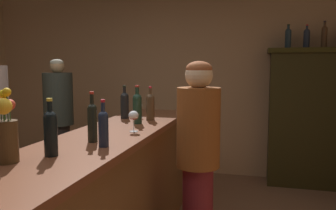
{
  "coord_description": "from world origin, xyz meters",
  "views": [
    {
      "loc": [
        1.32,
        -1.96,
        1.52
      ],
      "look_at": [
        0.7,
        0.44,
        1.25
      ],
      "focal_mm": 36.22,
      "sensor_mm": 36.0,
      "label": 1
    }
  ],
  "objects_px": {
    "wine_bottle_syrah": "(137,107)",
    "display_bottle_midleft": "(307,37)",
    "wine_bottle_chardonnay": "(92,120)",
    "bartender": "(198,153)",
    "wine_bottle_riesling": "(103,127)",
    "display_bottle_left": "(288,37)",
    "patron_redhead": "(59,120)",
    "display_cabinet": "(312,116)",
    "wine_bottle_pinot": "(51,131)",
    "wine_bottle_rose": "(125,104)",
    "display_bottle_center": "(324,36)",
    "wine_bottle_merlot": "(150,105)",
    "wine_glass_mid": "(139,107)",
    "bar_counter": "(105,205)",
    "flower_arrangement": "(6,130)",
    "wine_glass_front": "(134,117)"
  },
  "relations": [
    {
      "from": "wine_bottle_rose",
      "to": "patron_redhead",
      "type": "xyz_separation_m",
      "value": [
        -1.12,
        0.64,
        -0.29
      ]
    },
    {
      "from": "wine_bottle_riesling",
      "to": "display_bottle_midleft",
      "type": "distance_m",
      "value": 3.16
    },
    {
      "from": "flower_arrangement",
      "to": "wine_bottle_merlot",
      "type": "bearing_deg",
      "value": 79.47
    },
    {
      "from": "wine_bottle_rose",
      "to": "wine_bottle_merlot",
      "type": "relative_size",
      "value": 1.01
    },
    {
      "from": "bar_counter",
      "to": "bartender",
      "type": "height_order",
      "value": "bartender"
    },
    {
      "from": "display_cabinet",
      "to": "display_bottle_left",
      "type": "height_order",
      "value": "display_bottle_left"
    },
    {
      "from": "patron_redhead",
      "to": "wine_bottle_riesling",
      "type": "bearing_deg",
      "value": 14.07
    },
    {
      "from": "bar_counter",
      "to": "display_bottle_left",
      "type": "height_order",
      "value": "display_bottle_left"
    },
    {
      "from": "display_cabinet",
      "to": "wine_bottle_chardonnay",
      "type": "distance_m",
      "value": 3.12
    },
    {
      "from": "wine_bottle_syrah",
      "to": "wine_glass_mid",
      "type": "bearing_deg",
      "value": 106.79
    },
    {
      "from": "wine_bottle_syrah",
      "to": "display_cabinet",
      "type": "bearing_deg",
      "value": 47.41
    },
    {
      "from": "wine_bottle_syrah",
      "to": "bar_counter",
      "type": "bearing_deg",
      "value": -96.08
    },
    {
      "from": "wine_bottle_merlot",
      "to": "patron_redhead",
      "type": "bearing_deg",
      "value": 153.93
    },
    {
      "from": "wine_bottle_rose",
      "to": "bar_counter",
      "type": "bearing_deg",
      "value": -78.85
    },
    {
      "from": "patron_redhead",
      "to": "display_bottle_midleft",
      "type": "bearing_deg",
      "value": 82.91
    },
    {
      "from": "wine_bottle_riesling",
      "to": "wine_bottle_chardonnay",
      "type": "relative_size",
      "value": 0.88
    },
    {
      "from": "wine_bottle_rose",
      "to": "display_bottle_center",
      "type": "xyz_separation_m",
      "value": [
        2.0,
        1.58,
        0.73
      ]
    },
    {
      "from": "wine_bottle_chardonnay",
      "to": "wine_bottle_syrah",
      "type": "relative_size",
      "value": 0.99
    },
    {
      "from": "wine_bottle_chardonnay",
      "to": "patron_redhead",
      "type": "height_order",
      "value": "patron_redhead"
    },
    {
      "from": "wine_bottle_riesling",
      "to": "wine_bottle_merlot",
      "type": "relative_size",
      "value": 0.93
    },
    {
      "from": "wine_bottle_chardonnay",
      "to": "wine_glass_mid",
      "type": "distance_m",
      "value": 1.09
    },
    {
      "from": "display_cabinet",
      "to": "wine_glass_mid",
      "type": "bearing_deg",
      "value": -139.88
    },
    {
      "from": "wine_bottle_rose",
      "to": "patron_redhead",
      "type": "bearing_deg",
      "value": 150.36
    },
    {
      "from": "display_cabinet",
      "to": "wine_bottle_merlot",
      "type": "xyz_separation_m",
      "value": [
        -1.63,
        -1.62,
        0.26
      ]
    },
    {
      "from": "wine_bottle_syrah",
      "to": "bartender",
      "type": "distance_m",
      "value": 0.69
    },
    {
      "from": "display_bottle_left",
      "to": "display_bottle_center",
      "type": "bearing_deg",
      "value": -0.0
    },
    {
      "from": "wine_bottle_chardonnay",
      "to": "bartender",
      "type": "relative_size",
      "value": 0.21
    },
    {
      "from": "wine_bottle_rose",
      "to": "display_bottle_left",
      "type": "distance_m",
      "value": 2.34
    },
    {
      "from": "display_cabinet",
      "to": "wine_bottle_syrah",
      "type": "height_order",
      "value": "display_cabinet"
    },
    {
      "from": "wine_bottle_syrah",
      "to": "display_bottle_midleft",
      "type": "bearing_deg",
      "value": 49.26
    },
    {
      "from": "wine_bottle_pinot",
      "to": "flower_arrangement",
      "type": "distance_m",
      "value": 0.22
    },
    {
      "from": "wine_glass_front",
      "to": "display_bottle_left",
      "type": "xyz_separation_m",
      "value": [
        1.26,
        2.2,
        0.74
      ]
    },
    {
      "from": "wine_bottle_merlot",
      "to": "wine_bottle_pinot",
      "type": "height_order",
      "value": "wine_bottle_pinot"
    },
    {
      "from": "display_cabinet",
      "to": "display_bottle_left",
      "type": "relative_size",
      "value": 5.91
    },
    {
      "from": "wine_bottle_syrah",
      "to": "display_bottle_left",
      "type": "distance_m",
      "value": 2.39
    },
    {
      "from": "wine_glass_front",
      "to": "bartender",
      "type": "height_order",
      "value": "bartender"
    },
    {
      "from": "display_bottle_center",
      "to": "display_bottle_midleft",
      "type": "bearing_deg",
      "value": 180.0
    },
    {
      "from": "patron_redhead",
      "to": "wine_bottle_syrah",
      "type": "bearing_deg",
      "value": 31.33
    },
    {
      "from": "wine_bottle_riesling",
      "to": "display_bottle_left",
      "type": "bearing_deg",
      "value": 64.86
    },
    {
      "from": "wine_bottle_riesling",
      "to": "bar_counter",
      "type": "bearing_deg",
      "value": 115.64
    },
    {
      "from": "wine_glass_front",
      "to": "wine_glass_mid",
      "type": "xyz_separation_m",
      "value": [
        -0.2,
        0.69,
        -0.01
      ]
    },
    {
      "from": "wine_bottle_pinot",
      "to": "wine_bottle_chardonnay",
      "type": "height_order",
      "value": "wine_bottle_chardonnay"
    },
    {
      "from": "wine_bottle_chardonnay",
      "to": "bartender",
      "type": "xyz_separation_m",
      "value": [
        0.6,
        0.54,
        -0.31
      ]
    },
    {
      "from": "bar_counter",
      "to": "wine_bottle_rose",
      "type": "distance_m",
      "value": 1.05
    },
    {
      "from": "bartender",
      "to": "wine_bottle_merlot",
      "type": "bearing_deg",
      "value": -29.06
    },
    {
      "from": "wine_bottle_riesling",
      "to": "display_bottle_midleft",
      "type": "height_order",
      "value": "display_bottle_midleft"
    },
    {
      "from": "wine_bottle_riesling",
      "to": "flower_arrangement",
      "type": "relative_size",
      "value": 0.76
    },
    {
      "from": "display_bottle_midleft",
      "to": "display_bottle_left",
      "type": "bearing_deg",
      "value": 180.0
    },
    {
      "from": "wine_bottle_merlot",
      "to": "display_bottle_midleft",
      "type": "bearing_deg",
      "value": 46.72
    },
    {
      "from": "wine_bottle_pinot",
      "to": "wine_glass_front",
      "type": "distance_m",
      "value": 0.8
    }
  ]
}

